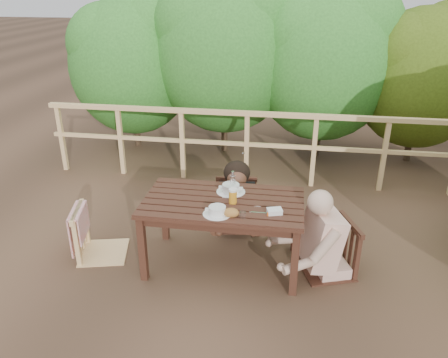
# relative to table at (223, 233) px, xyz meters

# --- Properties ---
(ground) EXTENTS (60.00, 60.00, 0.00)m
(ground) POSITION_rel_table_xyz_m (0.00, 0.00, -0.35)
(ground) COLOR brown
(ground) RESTS_ON ground
(table) EXTENTS (1.49, 0.84, 0.69)m
(table) POSITION_rel_table_xyz_m (0.00, 0.00, 0.00)
(table) COLOR #361C13
(table) RESTS_ON ground
(chair_left) EXTENTS (0.59, 0.59, 0.97)m
(chair_left) POSITION_rel_table_xyz_m (-1.25, -0.02, 0.14)
(chair_left) COLOR #DDB173
(chair_left) RESTS_ON ground
(chair_far) EXTENTS (0.54, 0.54, 0.96)m
(chair_far) POSITION_rel_table_xyz_m (0.02, 0.78, 0.14)
(chair_far) COLOR #361C13
(chair_far) RESTS_ON ground
(chair_right) EXTENTS (0.61, 0.61, 0.97)m
(chair_right) POSITION_rel_table_xyz_m (1.00, 0.05, 0.14)
(chair_right) COLOR #361C13
(chair_right) RESTS_ON ground
(woman) EXTENTS (0.59, 0.70, 1.28)m
(woman) POSITION_rel_table_xyz_m (0.02, 0.80, 0.30)
(woman) COLOR black
(woman) RESTS_ON ground
(diner_right) EXTENTS (0.86, 0.78, 1.43)m
(diner_right) POSITION_rel_table_xyz_m (1.03, 0.05, 0.37)
(diner_right) COLOR beige
(diner_right) RESTS_ON ground
(railing) EXTENTS (5.60, 0.10, 1.01)m
(railing) POSITION_rel_table_xyz_m (0.00, 2.00, 0.16)
(railing) COLOR #DDB173
(railing) RESTS_ON ground
(hedge_row) EXTENTS (6.60, 1.60, 3.80)m
(hedge_row) POSITION_rel_table_xyz_m (0.40, 3.20, 1.55)
(hedge_row) COLOR #2D6C24
(hedge_row) RESTS_ON ground
(soup_near) EXTENTS (0.26, 0.26, 0.09)m
(soup_near) POSITION_rel_table_xyz_m (-0.01, -0.27, 0.39)
(soup_near) COLOR white
(soup_near) RESTS_ON table
(soup_far) EXTENTS (0.28, 0.28, 0.09)m
(soup_far) POSITION_rel_table_xyz_m (0.04, 0.19, 0.39)
(soup_far) COLOR white
(soup_far) RESTS_ON table
(bread_roll) EXTENTS (0.14, 0.11, 0.08)m
(bread_roll) POSITION_rel_table_xyz_m (0.12, -0.27, 0.39)
(bread_roll) COLOR #9C5927
(bread_roll) RESTS_ON table
(beer_glass) EXTENTS (0.08, 0.08, 0.15)m
(beer_glass) POSITION_rel_table_xyz_m (0.09, -0.03, 0.42)
(beer_glass) COLOR gold
(beer_glass) RESTS_ON table
(bottle) EXTENTS (0.06, 0.06, 0.23)m
(bottle) POSITION_rel_table_xyz_m (0.06, 0.19, 0.46)
(bottle) COLOR silver
(bottle) RESTS_ON table
(tumbler) EXTENTS (0.06, 0.06, 0.07)m
(tumbler) POSITION_rel_table_xyz_m (0.22, -0.29, 0.38)
(tumbler) COLOR silver
(tumbler) RESTS_ON table
(butter_tub) EXTENTS (0.15, 0.13, 0.06)m
(butter_tub) POSITION_rel_table_xyz_m (0.49, -0.18, 0.37)
(butter_tub) COLOR white
(butter_tub) RESTS_ON table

